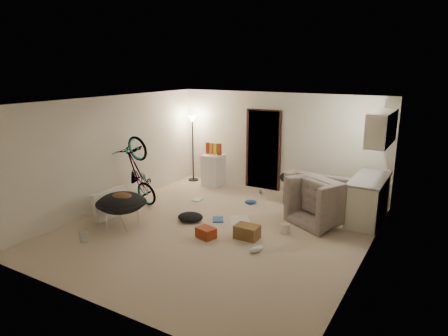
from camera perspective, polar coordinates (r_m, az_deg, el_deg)
The scene contains 36 objects.
floor at distance 7.96m, azimuth -0.98°, elevation -8.83°, with size 5.50×6.00×0.02m, color #C5B098.
ceiling at distance 7.34m, azimuth -1.06°, elevation 9.57°, with size 5.50×6.00×0.02m, color white.
wall_back at distance 10.18m, azimuth 7.86°, elevation 3.62°, with size 5.50×0.02×2.50m, color silver.
wall_front at distance 5.34m, azimuth -18.23°, elevation -6.93°, with size 5.50×0.02×2.50m, color silver.
wall_left at distance 9.26m, azimuth -15.77°, elevation 2.14°, with size 0.02×6.00×2.50m, color silver.
wall_right at distance 6.60m, azimuth 19.93°, elevation -3.02°, with size 0.02×6.00×2.50m, color silver.
doorway at distance 10.34m, azimuth 5.69°, elevation 2.56°, with size 0.85×0.10×2.04m, color black.
door_trim at distance 10.32m, azimuth 5.62°, elevation 2.53°, with size 0.97×0.04×2.10m, color #361E13.
floor_lamp at distance 11.00m, azimuth -4.51°, elevation 4.81°, with size 0.28×0.28×1.81m.
kitchen_counter at distance 8.77m, azimuth 19.87°, elevation -4.33°, with size 0.60×1.50×0.88m, color silver.
counter_top at distance 8.64m, azimuth 20.13°, elevation -1.44°, with size 0.64×1.54×0.04m, color gray.
kitchen_uppers at distance 8.42m, azimuth 21.61°, elevation 5.34°, with size 0.38×1.40×0.65m, color silver.
sofa at distance 9.42m, azimuth 14.89°, elevation -3.66°, with size 1.96×0.77×0.57m, color #373E37.
armchair at distance 8.47m, azimuth 14.47°, elevation -5.22°, with size 1.08×0.94×0.70m, color #373E37.
bicycle at distance 9.36m, azimuth -12.08°, elevation -2.63°, with size 0.58×1.67×0.88m, color black.
book_asset at distance 7.85m, azimuth -19.93°, elevation -9.93°, with size 0.15×0.21×0.02m, color #953116.
mini_fridge at distance 10.71m, azimuth -1.53°, elevation -0.28°, with size 0.49×0.49×0.83m, color white.
snack_box_0 at distance 10.67m, azimuth -2.33°, elevation 2.87°, with size 0.10×0.07×0.30m, color #953116.
snack_box_1 at distance 10.60m, azimuth -1.78°, elevation 2.80°, with size 0.10×0.07×0.30m, color orange.
snack_box_2 at distance 10.54m, azimuth -1.23°, elevation 2.74°, with size 0.10×0.07×0.30m, color gold.
snack_box_3 at distance 10.48m, azimuth -0.67°, elevation 2.67°, with size 0.10×0.07×0.30m, color #953116.
saucer_chair at distance 8.18m, azimuth -14.42°, elevation -5.43°, with size 0.99×0.99×0.70m.
hoodie at distance 8.06m, azimuth -14.40°, elevation -4.20°, with size 0.48×0.40×0.22m, color brown.
sofa_drape at distance 9.63m, azimuth 9.55°, elevation -1.41°, with size 0.56×0.46×0.28m, color black.
tv_box at distance 8.82m, azimuth -15.83°, elevation -4.90°, with size 0.11×0.90×0.59m, color silver.
drink_case_a at distance 7.54m, azimuth 3.32°, elevation -9.09°, with size 0.44×0.31×0.25m, color brown.
drink_case_b at distance 7.56m, azimuth -2.59°, elevation -9.22°, with size 0.34×0.25×0.20m, color #953116.
juicer at distance 7.85m, azimuth 8.71°, elevation -8.42°, with size 0.18×0.18×0.26m.
newspaper at distance 8.42m, azimuth 2.21°, elevation -7.41°, with size 0.40×0.53×0.01m, color silver.
book_blue at distance 8.39m, azimuth -0.87°, elevation -7.37°, with size 0.22×0.30×0.03m, color #305BAF.
book_white at distance 9.63m, azimuth -3.83°, elevation -4.53°, with size 0.19×0.25×0.02m, color silver.
shoe_0 at distance 9.34m, azimuth 3.84°, elevation -4.86°, with size 0.28×0.12×0.10m, color #305BAF.
shoe_1 at distance 10.17m, azimuth 5.24°, elevation -3.29°, with size 0.27×0.11×0.10m, color slate.
shoe_4 at distance 7.06m, azimuth 4.64°, elevation -11.46°, with size 0.29×0.12×0.11m, color white.
clothes_lump_a at distance 8.37m, azimuth -4.82°, elevation -6.98°, with size 0.53×0.45×0.17m, color black.
clothes_lump_b at distance 9.15m, azimuth 10.26°, elevation -5.37°, with size 0.47×0.41×0.14m, color black.
Camera 1 is at (3.82, -6.24, 3.12)m, focal length 32.00 mm.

